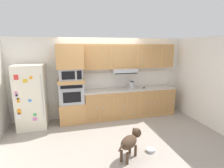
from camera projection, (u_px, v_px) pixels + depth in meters
name	position (u px, v px, depth m)	size (l,w,h in m)	color
ground_plane	(109.00, 128.00, 4.90)	(9.60, 9.60, 0.00)	#9E9389
back_kitchen_wall	(101.00, 78.00, 5.68)	(6.20, 0.12, 2.50)	silver
side_panel_right	(199.00, 80.00, 5.32)	(0.12, 7.10, 2.50)	white
refrigerator	(31.00, 97.00, 4.85)	(0.76, 0.73, 1.76)	silver
oven_base_cabinet	(73.00, 112.00, 5.31)	(0.74, 0.62, 0.60)	tan
built_in_oven	(72.00, 93.00, 5.18)	(0.70, 0.62, 0.60)	#A8AAAF
appliance_mid_shelf	(71.00, 81.00, 5.11)	(0.74, 0.62, 0.10)	tan
microwave	(71.00, 74.00, 5.06)	(0.64, 0.54, 0.32)	#A8AAAF
appliance_upper_cabinet	(70.00, 56.00, 4.96)	(0.74, 0.62, 0.68)	tan
lower_cabinet_run	(130.00, 103.00, 5.73)	(2.93, 0.63, 0.88)	tan
countertop_slab	(130.00, 89.00, 5.63)	(2.97, 0.64, 0.04)	#BCB2A3
backsplash_panel	(127.00, 79.00, 5.85)	(2.97, 0.02, 0.50)	white
upper_cabinet_with_hood	(129.00, 57.00, 5.54)	(2.93, 0.48, 0.88)	tan
screwdriver	(144.00, 88.00, 5.65)	(0.15, 0.16, 0.03)	black
electric_kettle	(132.00, 85.00, 5.57)	(0.17, 0.17, 0.24)	#A8AAAF
dog	(131.00, 141.00, 3.56)	(0.69, 0.57, 0.55)	#473323
dog_food_bowl	(150.00, 150.00, 3.83)	(0.20, 0.20, 0.06)	#B2B7BC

